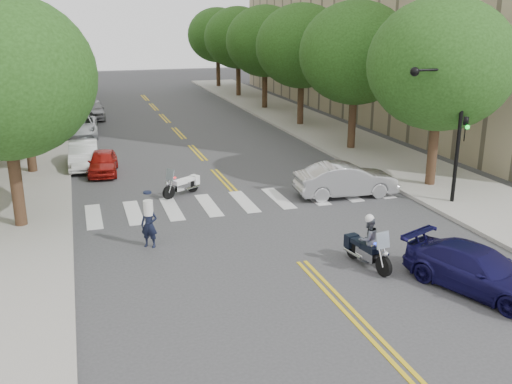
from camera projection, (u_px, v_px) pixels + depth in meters
name	position (u px, v px, depth m)	size (l,w,h in m)	color
ground	(302.00, 262.00, 18.36)	(140.00, 140.00, 0.00)	#38383A
sidewalk_left	(28.00, 141.00, 35.59)	(5.00, 60.00, 0.15)	#9E9991
sidewalk_right	(309.00, 124.00, 41.10)	(5.00, 60.00, 0.15)	#9E9991
tree_l_0	(3.00, 77.00, 19.61)	(6.40, 6.40, 8.45)	#382316
tree_l_1	(20.00, 60.00, 26.89)	(6.40, 6.40, 8.45)	#382316
tree_l_2	(29.00, 51.00, 34.16)	(6.40, 6.40, 8.45)	#382316
tree_l_3	(36.00, 45.00, 41.44)	(6.40, 6.40, 8.45)	#382316
tree_l_4	(40.00, 40.00, 48.72)	(6.40, 6.40, 8.45)	#382316
tree_l_5	(44.00, 37.00, 56.00)	(6.40, 6.40, 8.45)	#382316
tree_r_0	(441.00, 64.00, 24.72)	(6.40, 6.40, 8.45)	#382316
tree_r_1	(356.00, 53.00, 32.00)	(6.40, 6.40, 8.45)	#382316
tree_r_2	(302.00, 46.00, 39.27)	(6.40, 6.40, 8.45)	#382316
tree_r_3	(265.00, 41.00, 46.55)	(6.40, 6.40, 8.45)	#382316
tree_r_4	(238.00, 38.00, 53.83)	(6.40, 6.40, 8.45)	#382316
tree_r_5	(218.00, 35.00, 61.11)	(6.40, 6.40, 8.45)	#382316
traffic_signal_pole	(451.00, 117.00, 22.67)	(2.82, 0.42, 6.00)	black
motorcycle_police	(367.00, 243.00, 17.86)	(0.81, 2.14, 1.74)	black
motorcycle_parked	(184.00, 185.00, 25.12)	(1.83, 1.29, 1.32)	black
officer_standing	(149.00, 225.00, 19.33)	(0.58, 0.38, 1.60)	black
convertible	(346.00, 180.00, 24.85)	(1.55, 4.44, 1.46)	#B3B3B5
sedan_blue	(478.00, 270.00, 16.28)	(1.78, 4.38, 1.27)	#120F41
parked_car_a	(103.00, 162.00, 28.43)	(1.39, 3.45, 1.18)	#A61711
parked_car_b	(84.00, 155.00, 29.56)	(1.42, 4.07, 1.34)	white
parked_car_c	(80.00, 126.00, 37.27)	(2.20, 4.76, 1.32)	#B9BDC2
parked_car_d	(79.00, 116.00, 41.00)	(1.82, 4.48, 1.30)	black
parked_car_e	(93.00, 109.00, 43.47)	(1.69, 4.20, 1.43)	#9B9BA0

